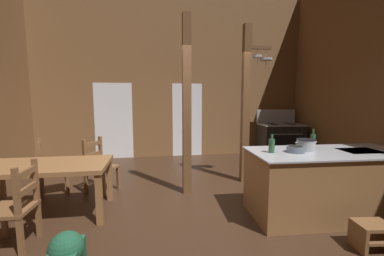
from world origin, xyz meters
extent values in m
cube|color=#382316|center=(0.00, 0.00, -0.05)|extent=(8.14, 7.92, 0.10)
cube|color=brown|center=(0.00, 3.63, 2.33)|extent=(8.14, 0.14, 4.67)
cube|color=white|center=(-1.65, 3.55, 1.02)|extent=(1.00, 0.01, 2.05)
cube|color=white|center=(0.37, 3.55, 1.02)|extent=(0.84, 0.01, 2.05)
cube|color=olive|center=(1.77, -0.38, 0.45)|extent=(2.14, 1.00, 0.90)
cube|color=#A8AAB2|center=(1.77, -0.38, 0.91)|extent=(2.20, 1.06, 0.02)
cube|color=black|center=(2.24, -0.40, 0.92)|extent=(0.54, 0.42, 0.00)
cube|color=black|center=(1.79, 0.05, 0.05)|extent=(1.99, 0.14, 0.10)
cube|color=#252525|center=(2.92, 2.96, 0.45)|extent=(1.16, 0.85, 0.90)
cube|color=black|center=(2.89, 2.57, 0.42)|extent=(0.93, 0.08, 0.52)
cylinder|color=#A8AAB2|center=(2.89, 2.55, 0.70)|extent=(0.82, 0.09, 0.02)
cube|color=#A8AAB2|center=(2.92, 2.96, 0.92)|extent=(1.20, 0.89, 0.03)
cube|color=#A8AAB2|center=(2.95, 3.32, 1.12)|extent=(1.14, 0.13, 0.40)
cylinder|color=black|center=(3.15, 2.79, 0.94)|extent=(0.22, 0.22, 0.01)
cylinder|color=black|center=(2.66, 2.83, 0.94)|extent=(0.22, 0.22, 0.01)
cylinder|color=black|center=(3.18, 3.09, 0.94)|extent=(0.22, 0.22, 0.01)
cylinder|color=black|center=(2.68, 3.13, 0.94)|extent=(0.22, 0.22, 0.01)
cylinder|color=black|center=(3.22, 2.53, 0.82)|extent=(0.05, 0.03, 0.04)
cylinder|color=black|center=(3.00, 2.55, 0.82)|extent=(0.05, 0.03, 0.04)
cylinder|color=black|center=(2.78, 2.57, 0.82)|extent=(0.05, 0.03, 0.04)
cylinder|color=black|center=(2.56, 2.59, 0.82)|extent=(0.05, 0.03, 0.04)
cube|color=brown|center=(1.16, 1.18, 1.51)|extent=(0.14, 0.14, 3.02)
cube|color=brown|center=(1.36, 1.17, 2.59)|extent=(0.54, 0.10, 0.06)
cylinder|color=#A8AAB2|center=(1.37, 1.17, 2.52)|extent=(0.01, 0.01, 0.14)
cylinder|color=#A8AAB2|center=(1.37, 1.17, 2.43)|extent=(0.17, 0.17, 0.04)
cylinder|color=#A8AAB2|center=(1.37, 1.17, 2.35)|extent=(0.02, 0.02, 0.14)
cylinder|color=#A8AAB2|center=(1.54, 1.16, 2.50)|extent=(0.01, 0.01, 0.19)
cylinder|color=#A8AAB2|center=(1.54, 1.16, 2.38)|extent=(0.25, 0.25, 0.04)
cylinder|color=#A8AAB2|center=(1.54, 1.16, 2.30)|extent=(0.02, 0.02, 0.14)
cube|color=brown|center=(-0.04, 0.77, 1.51)|extent=(0.14, 0.14, 3.02)
cube|color=brown|center=(1.72, -1.19, 0.28)|extent=(0.39, 0.32, 0.04)
cube|color=brown|center=(1.56, -1.17, 0.13)|extent=(0.07, 0.28, 0.26)
cube|color=brown|center=(1.72, -1.19, 0.14)|extent=(0.35, 0.32, 0.03)
cube|color=olive|center=(-2.11, 0.26, 0.71)|extent=(1.71, 0.91, 0.06)
cube|color=olive|center=(-2.90, 0.66, 0.34)|extent=(0.08, 0.08, 0.68)
cube|color=olive|center=(-1.32, 0.64, 0.34)|extent=(0.08, 0.08, 0.68)
cube|color=olive|center=(-1.33, -0.14, 0.34)|extent=(0.08, 0.08, 0.68)
cube|color=brown|center=(-2.19, -0.49, 0.43)|extent=(0.46, 0.46, 0.04)
cube|color=brown|center=(-2.37, -0.29, 0.21)|extent=(0.05, 0.05, 0.41)
cube|color=brown|center=(-2.01, -0.69, 0.47)|extent=(0.05, 0.05, 0.95)
cube|color=brown|center=(-1.99, -0.31, 0.47)|extent=(0.05, 0.05, 0.95)
cube|color=brown|center=(-2.00, -0.50, 0.84)|extent=(0.05, 0.38, 0.07)
cube|color=brown|center=(-2.00, -0.50, 0.65)|extent=(0.05, 0.38, 0.07)
cube|color=brown|center=(-2.33, 1.13, 0.43)|extent=(0.57, 0.57, 0.04)
cube|color=brown|center=(-2.22, 1.38, 0.21)|extent=(0.06, 0.06, 0.41)
cube|color=brown|center=(-2.08, 1.02, 0.21)|extent=(0.06, 0.06, 0.41)
cube|color=brown|center=(-2.57, 1.24, 0.47)|extent=(0.06, 0.06, 0.95)
cube|color=brown|center=(-2.44, 0.89, 0.47)|extent=(0.06, 0.06, 0.95)
cube|color=brown|center=(-2.51, 1.07, 0.84)|extent=(0.17, 0.37, 0.07)
cube|color=brown|center=(-2.51, 1.07, 0.65)|extent=(0.17, 0.37, 0.07)
cube|color=brown|center=(-1.51, 1.05, 0.43)|extent=(0.60, 0.60, 0.04)
cube|color=brown|center=(-1.25, 1.12, 0.21)|extent=(0.07, 0.07, 0.41)
cube|color=brown|center=(-1.45, 0.79, 0.21)|extent=(0.07, 0.07, 0.41)
cube|color=brown|center=(-1.58, 1.32, 0.47)|extent=(0.07, 0.07, 0.95)
cube|color=brown|center=(-1.77, 0.99, 0.47)|extent=(0.07, 0.07, 0.95)
cube|color=brown|center=(-1.68, 1.15, 0.84)|extent=(0.23, 0.34, 0.07)
cube|color=brown|center=(-1.68, 1.15, 0.65)|extent=(0.23, 0.34, 0.07)
sphere|color=#1E5138|center=(-1.32, -1.40, 0.46)|extent=(0.27, 0.27, 0.27)
cylinder|color=#A8AAB2|center=(1.50, -0.26, 0.99)|extent=(0.25, 0.25, 0.15)
cylinder|color=black|center=(1.50, -0.26, 1.07)|extent=(0.26, 0.26, 0.01)
cylinder|color=#A8AAB2|center=(1.36, -0.26, 1.03)|extent=(0.05, 0.02, 0.02)
cylinder|color=#A8AAB2|center=(1.64, -0.26, 1.03)|extent=(0.05, 0.02, 0.02)
cylinder|color=slate|center=(1.28, -0.36, 0.96)|extent=(0.23, 0.23, 0.08)
cylinder|color=black|center=(1.28, -0.36, 1.00)|extent=(0.19, 0.19, 0.00)
cylinder|color=#2D5638|center=(1.67, -0.17, 1.02)|extent=(0.07, 0.07, 0.21)
cylinder|color=#2D5638|center=(1.67, -0.17, 1.17)|extent=(0.03, 0.03, 0.07)
cylinder|color=#2D5638|center=(0.95, -0.32, 1.01)|extent=(0.08, 0.08, 0.18)
cylinder|color=#2D5638|center=(0.95, -0.32, 1.13)|extent=(0.03, 0.03, 0.06)
camera|label=1|loc=(-0.63, -3.36, 1.65)|focal=23.05mm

